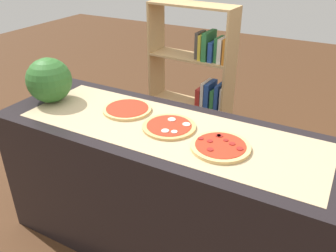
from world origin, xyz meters
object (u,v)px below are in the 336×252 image
object	(u,v)px
watermelon	(49,80)
bookshelf	(201,87)
pizza_plain_0	(127,109)
pizza_pepperoni_2	(220,146)
pizza_mozzarella_1	(169,126)

from	to	relation	value
watermelon	bookshelf	xyz separation A→B (m)	(0.53, 1.26, -0.39)
pizza_plain_0	pizza_pepperoni_2	size ratio (longest dim) A/B	0.98
pizza_pepperoni_2	bookshelf	bearing A→B (deg)	117.58
pizza_plain_0	pizza_mozzarella_1	xyz separation A→B (m)	(0.34, -0.07, -0.00)
pizza_plain_0	bookshelf	xyz separation A→B (m)	(-0.00, 1.15, -0.25)
pizza_mozzarella_1	bookshelf	xyz separation A→B (m)	(-0.34, 1.23, -0.25)
pizza_plain_0	watermelon	xyz separation A→B (m)	(-0.53, -0.11, 0.13)
pizza_plain_0	bookshelf	world-z (taller)	bookshelf
pizza_mozzarella_1	pizza_pepperoni_2	world-z (taller)	pizza_pepperoni_2
pizza_mozzarella_1	pizza_pepperoni_2	distance (m)	0.34
pizza_pepperoni_2	watermelon	distance (m)	1.21
pizza_plain_0	pizza_mozzarella_1	size ratio (longest dim) A/B	0.99
pizza_mozzarella_1	bookshelf	world-z (taller)	bookshelf
pizza_plain_0	watermelon	size ratio (longest dim) A/B	1.04
pizza_plain_0	pizza_mozzarella_1	distance (m)	0.35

